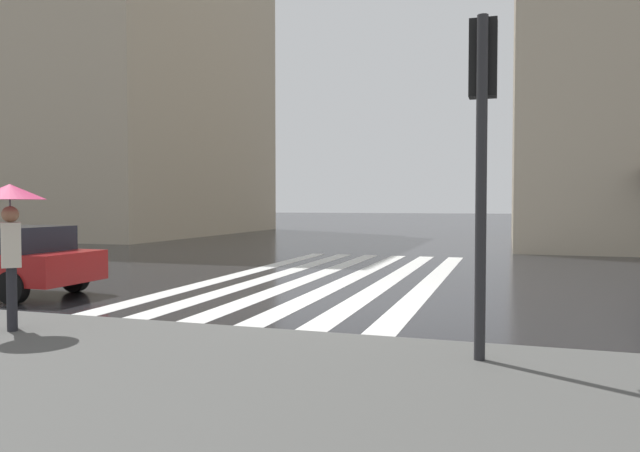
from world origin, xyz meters
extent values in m
plane|color=black|center=(0.00, 0.00, 0.00)|extent=(220.00, 220.00, 0.00)
cube|color=silver|center=(4.00, -1.24, 0.00)|extent=(13.00, 0.50, 0.01)
cube|color=silver|center=(4.00, -0.24, 0.00)|extent=(13.00, 0.50, 0.01)
cube|color=silver|center=(4.00, 0.76, 0.00)|extent=(13.00, 0.50, 0.01)
cube|color=silver|center=(4.00, 1.76, 0.00)|extent=(13.00, 0.50, 0.01)
cube|color=silver|center=(4.00, 2.76, 0.00)|extent=(13.00, 0.50, 0.01)
cube|color=silver|center=(4.00, 3.76, 0.00)|extent=(13.00, 0.50, 0.01)
cube|color=tan|center=(21.41, 27.15, 9.86)|extent=(17.82, 27.34, 19.71)
cylinder|color=#232326|center=(-3.84, -2.69, 2.02)|extent=(0.12, 0.12, 3.74)
cube|color=black|center=(-3.66, -2.69, 3.46)|extent=(0.22, 0.30, 0.85)
sphere|color=red|center=(-3.54, -2.69, 3.74)|extent=(0.17, 0.17, 0.17)
sphere|color=orange|center=(-3.54, -2.69, 3.46)|extent=(0.17, 0.17, 0.17)
sphere|color=green|center=(-3.54, -2.69, 3.18)|extent=(0.17, 0.17, 0.17)
cube|color=#232833|center=(-1.00, 6.86, 1.16)|extent=(1.54, 2.46, 0.50)
cylinder|color=black|center=(-1.82, 5.76, 0.31)|extent=(0.20, 0.62, 0.62)
cylinder|color=black|center=(-0.18, 5.76, 0.31)|extent=(0.20, 0.62, 0.62)
cube|color=beige|center=(-4.16, 3.43, 1.31)|extent=(0.45, 0.46, 0.60)
sphere|color=#936B4C|center=(-4.16, 3.43, 1.72)|extent=(0.22, 0.22, 0.22)
cylinder|color=#232328|center=(-4.10, 3.49, 0.58)|extent=(0.13, 0.13, 0.86)
cylinder|color=#232328|center=(-4.22, 3.36, 0.58)|extent=(0.13, 0.13, 0.86)
cone|color=#C63360|center=(-4.16, 3.43, 2.02)|extent=(0.92, 0.92, 0.21)
cylinder|color=#4C4C51|center=(-4.16, 3.43, 1.52)|extent=(0.02, 0.02, 0.81)
camera|label=1|loc=(-10.51, -2.99, 1.86)|focal=33.34mm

